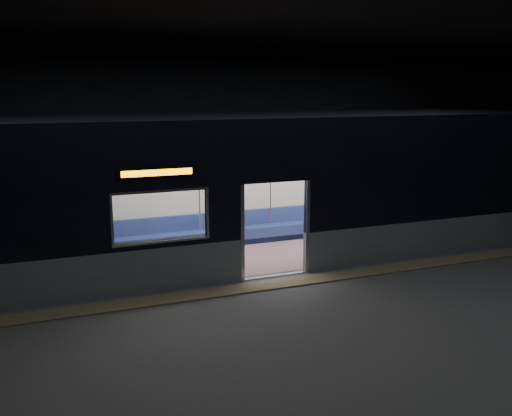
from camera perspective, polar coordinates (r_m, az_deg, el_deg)
station_floor at (r=10.81m, az=4.15°, el=-8.94°), size 24.00×14.00×0.01m
station_envelope at (r=10.07m, az=4.48°, el=10.88°), size 24.00×14.00×5.00m
tactile_strip at (r=11.27m, az=2.97°, el=-7.90°), size 22.80×0.50×0.03m
metro_car at (r=12.59m, az=-0.58°, el=2.91°), size 18.00×3.04×3.35m
passenger at (r=14.90m, az=8.65°, el=0.10°), size 0.40×0.67×1.33m
handbag at (r=14.74m, az=9.04°, el=-0.49°), size 0.28×0.24×0.14m
transit_map at (r=16.13m, az=14.70°, el=3.38°), size 1.09×0.03×0.71m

